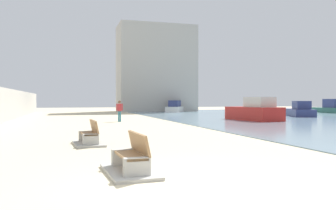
# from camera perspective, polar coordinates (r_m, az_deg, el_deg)

# --- Properties ---
(ground_plane) EXTENTS (120.00, 120.00, 0.00)m
(ground_plane) POSITION_cam_1_polar(r_m,az_deg,el_deg) (25.35, -10.88, -3.23)
(ground_plane) COLOR beige
(bench_near) EXTENTS (1.23, 2.17, 0.98)m
(bench_near) POSITION_cam_1_polar(r_m,az_deg,el_deg) (8.52, -6.19, -9.61)
(bench_near) COLOR #ADAAA3
(bench_near) RESTS_ON ground
(bench_far) EXTENTS (1.25, 2.18, 0.98)m
(bench_far) POSITION_cam_1_polar(r_m,az_deg,el_deg) (14.17, -12.91, -5.46)
(bench_far) COLOR #ADAAA3
(bench_far) RESTS_ON ground
(person_walking) EXTENTS (0.52, 0.24, 1.76)m
(person_walking) POSITION_cam_1_polar(r_m,az_deg,el_deg) (28.66, -8.01, -0.70)
(person_walking) COLOR teal
(person_walking) RESTS_ON ground
(boat_far_left) EXTENTS (2.15, 5.97, 1.91)m
(boat_far_left) POSITION_cam_1_polar(r_m,az_deg,el_deg) (53.04, 24.99, -0.42)
(boat_far_left) COLOR #337060
(boat_far_left) RESTS_ON water_bay
(boat_nearest) EXTENTS (4.50, 5.90, 1.70)m
(boat_nearest) POSITION_cam_1_polar(r_m,az_deg,el_deg) (51.94, 1.24, -0.44)
(boat_nearest) COLOR white
(boat_nearest) RESTS_ON water_bay
(boat_far_right) EXTENTS (3.08, 5.62, 2.01)m
(boat_far_right) POSITION_cam_1_polar(r_m,az_deg,el_deg) (30.83, 14.09, -1.03)
(boat_far_right) COLOR red
(boat_far_right) RESTS_ON water_bay
(boat_mid_bay) EXTENTS (4.66, 6.88, 1.66)m
(boat_mid_bay) POSITION_cam_1_polar(r_m,az_deg,el_deg) (40.53, 20.94, -0.86)
(boat_mid_bay) COLOR navy
(boat_mid_bay) RESTS_ON water_bay
(harbor_building) EXTENTS (12.00, 6.00, 13.50)m
(harbor_building) POSITION_cam_1_polar(r_m,az_deg,el_deg) (55.07, -1.97, 5.98)
(harbor_building) COLOR #ADAAA3
(harbor_building) RESTS_ON ground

